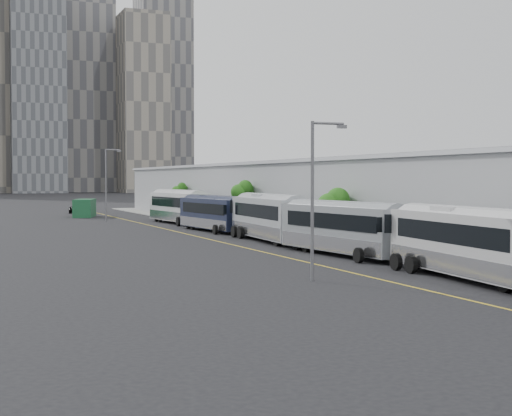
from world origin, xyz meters
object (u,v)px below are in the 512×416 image
bus_3 (343,233)px  bus_4 (270,221)px  shipping_container (85,208)px  bus_6 (178,209)px  street_lamp_near (316,188)px  suv (79,208)px  bus_2 (467,249)px  street_lamp_far (107,180)px  bus_5 (213,216)px

bus_3 → bus_4: bearing=84.2°
bus_3 → shipping_container: bus_3 is taller
bus_6 → shipping_container: (-7.86, 20.57, -0.44)m
shipping_container → street_lamp_near: bearing=-73.6°
bus_4 → shipping_container: (-8.00, 49.05, -0.44)m
street_lamp_near → suv: bearing=89.5°
bus_2 → bus_6: 55.90m
bus_2 → bus_3: (-0.15, 13.83, -0.03)m
street_lamp_far → shipping_container: (-1.03, 11.83, -4.00)m
street_lamp_near → street_lamp_far: (0.67, 62.28, 0.42)m
bus_6 → suv: bus_6 is taller
bus_2 → bus_3: bearing=96.3°
bus_2 → bus_3: 13.84m
bus_6 → shipping_container: bus_6 is taller
bus_5 → street_lamp_far: street_lamp_far is taller
bus_2 → bus_4: bus_4 is taller
bus_5 → suv: size_ratio=2.28×
bus_3 → bus_5: bus_3 is taller
bus_4 → street_lamp_near: (-7.64, -25.06, 3.15)m
bus_4 → bus_5: (-0.56, 13.81, -0.16)m
bus_3 → street_lamp_near: bearing=-128.9°
bus_3 → shipping_container: bearing=91.7°
street_lamp_far → suv: (0.13, 24.63, -4.49)m
bus_5 → shipping_container: size_ratio=1.88×
bus_3 → bus_6: (-0.07, 42.06, 0.11)m
shipping_container → bus_3: bearing=-66.7°
bus_2 → bus_5: bus_2 is taller
bus_6 → street_lamp_near: bearing=-102.2°
bus_5 → suv: bus_5 is taller
bus_4 → bus_6: bearing=93.9°
bus_2 → street_lamp_near: bearing=168.8°
street_lamp_near → shipping_container: bearing=90.3°
bus_4 → street_lamp_far: size_ratio=1.52×
bus_6 → street_lamp_far: (-6.83, 8.74, 3.56)m
bus_5 → suv: (-6.28, 48.04, -0.76)m
bus_5 → street_lamp_near: (-7.07, -38.87, 3.31)m
bus_3 → street_lamp_near: size_ratio=1.56×
street_lamp_far → suv: street_lamp_far is taller
bus_5 → bus_6: 14.68m
bus_2 → street_lamp_far: size_ratio=1.45×
bus_3 → shipping_container: size_ratio=1.95×
bus_5 → street_lamp_near: street_lamp_near is taller
bus_2 → street_lamp_near: size_ratio=1.59×
bus_2 → bus_4: 27.41m
bus_3 → shipping_container: 63.13m
bus_6 → street_lamp_far: size_ratio=1.52×
bus_4 → street_lamp_far: (-6.97, 37.22, 3.56)m
shipping_container → street_lamp_far: bearing=-68.9°
bus_3 → suv: bearing=89.6°
bus_3 → suv: size_ratio=2.36×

